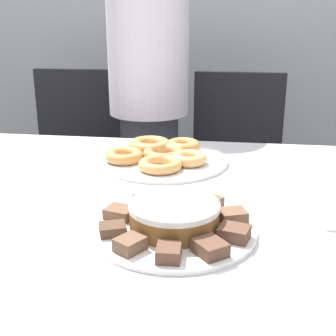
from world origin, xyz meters
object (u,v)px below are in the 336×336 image
Objects in this scene: office_chair_left at (73,179)px; frosted_cake at (174,215)px; plate_cake at (174,230)px; plate_donuts at (164,161)px; office_chair_right at (236,187)px; person_standing at (149,100)px.

frosted_cake is at bearing -62.60° from office_chair_left.
frosted_cake is (0.00, 0.00, 0.03)m from plate_cake.
plate_cake is 0.45m from plate_donuts.
plate_cake is 0.89× the size of plate_donuts.
frosted_cake reaches higher than plate_donuts.
plate_donuts is (-0.09, 0.44, -0.00)m from plate_cake.
office_chair_left reaches higher than plate_cake.
plate_donuts is at bearing 101.10° from frosted_cake.
office_chair_left is 1.00× the size of office_chair_right.
plate_cake is at bearing -97.94° from office_chair_right.
office_chair_left is 0.73m from office_chair_right.
frosted_cake is at bearing -77.03° from person_standing.
office_chair_right is 2.75× the size of plate_cake.
frosted_cake is (0.23, -1.00, -0.04)m from person_standing.
person_standing reaches higher than frosted_cake.
person_standing is 0.54m from office_chair_right.
office_chair_left is 0.87m from plate_donuts.
frosted_cake is (0.09, -0.44, 0.03)m from plate_donuts.
person_standing is at bearing -13.03° from office_chair_left.
office_chair_right reaches higher than frosted_cake.
office_chair_right is 5.00× the size of frosted_cake.
office_chair_right reaches higher than plate_cake.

